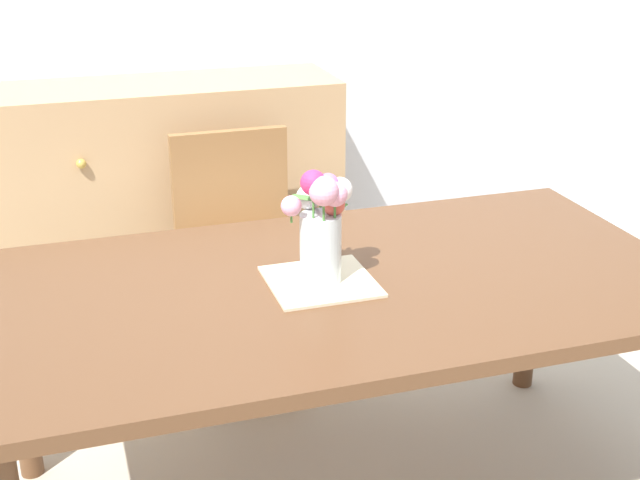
% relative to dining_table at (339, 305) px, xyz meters
% --- Properties ---
extents(dining_table, '(1.88, 1.00, 0.72)m').
position_rel_dining_table_xyz_m(dining_table, '(0.00, 0.00, 0.00)').
color(dining_table, brown).
rests_on(dining_table, ground_plane).
extents(chair_far, '(0.42, 0.42, 0.90)m').
position_rel_dining_table_xyz_m(chair_far, '(-0.09, 0.84, -0.13)').
color(chair_far, olive).
rests_on(chair_far, ground_plane).
extents(dresser, '(1.40, 0.47, 1.00)m').
position_rel_dining_table_xyz_m(dresser, '(-0.30, 1.33, -0.15)').
color(dresser, tan).
rests_on(dresser, ground_plane).
extents(placemat, '(0.27, 0.27, 0.01)m').
position_rel_dining_table_xyz_m(placemat, '(-0.05, 0.00, 0.08)').
color(placemat, beige).
rests_on(placemat, dining_table).
extents(flower_vase, '(0.21, 0.20, 0.31)m').
position_rel_dining_table_xyz_m(flower_vase, '(-0.05, 0.00, 0.25)').
color(flower_vase, silver).
rests_on(flower_vase, placemat).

